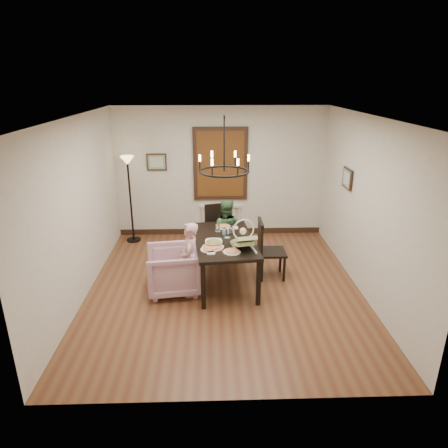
{
  "coord_description": "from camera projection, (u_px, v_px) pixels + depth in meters",
  "views": [
    {
      "loc": [
        -0.2,
        -5.94,
        3.33
      ],
      "look_at": [
        0.0,
        0.26,
        1.05
      ],
      "focal_mm": 32.0,
      "sensor_mm": 36.0,
      "label": 1
    }
  ],
  "objects": [
    {
      "name": "picture_right",
      "position": [
        347.0,
        178.0,
        7.07
      ],
      "size": [
        0.03,
        0.42,
        0.36
      ],
      "primitive_type": "cube",
      "rotation": [
        0.0,
        0.0,
        1.57
      ],
      "color": "black",
      "rests_on": "room_shell"
    },
    {
      "name": "chandelier",
      "position": [
        224.0,
        171.0,
        6.25
      ],
      "size": [
        0.8,
        0.8,
        0.04
      ],
      "primitive_type": "torus",
      "color": "black",
      "rests_on": "room_shell"
    },
    {
      "name": "drinking_glass",
      "position": [
        224.0,
        232.0,
        6.74
      ],
      "size": [
        0.07,
        0.07,
        0.14
      ],
      "primitive_type": "cylinder",
      "color": "silver",
      "rests_on": "dining_table"
    },
    {
      "name": "chair_right",
      "position": [
        272.0,
        249.0,
        6.93
      ],
      "size": [
        0.47,
        0.47,
        1.06
      ],
      "primitive_type": null,
      "rotation": [
        0.0,
        0.0,
        1.58
      ],
      "color": "black",
      "rests_on": "room_shell"
    },
    {
      "name": "window_blinds",
      "position": [
        220.0,
        164.0,
        8.48
      ],
      "size": [
        1.0,
        0.03,
        1.4
      ],
      "primitive_type": "cube",
      "color": "#532B10",
      "rests_on": "room_shell"
    },
    {
      "name": "radiator",
      "position": [
        221.0,
        219.0,
        8.93
      ],
      "size": [
        0.92,
        0.12,
        0.62
      ],
      "primitive_type": null,
      "color": "silver",
      "rests_on": "room_shell"
    },
    {
      "name": "room_shell",
      "position": [
        224.0,
        202.0,
        6.59
      ],
      "size": [
        4.51,
        5.0,
        2.81
      ],
      "color": "brown",
      "rests_on": "ground"
    },
    {
      "name": "dining_table",
      "position": [
        224.0,
        244.0,
        6.67
      ],
      "size": [
        1.13,
        1.8,
        0.8
      ],
      "rotation": [
        0.0,
        0.0,
        0.1
      ],
      "color": "black",
      "rests_on": "room_shell"
    },
    {
      "name": "armchair",
      "position": [
        173.0,
        270.0,
        6.51
      ],
      "size": [
        0.94,
        0.92,
        0.76
      ],
      "primitive_type": "imported",
      "rotation": [
        0.0,
        0.0,
        -1.44
      ],
      "color": "#CB9BAE",
      "rests_on": "room_shell"
    },
    {
      "name": "pizza_platter",
      "position": [
        213.0,
        247.0,
        6.29
      ],
      "size": [
        0.34,
        0.34,
        0.04
      ],
      "primitive_type": "cylinder",
      "color": "tan",
      "rests_on": "dining_table"
    },
    {
      "name": "salad_bowl",
      "position": [
        214.0,
        242.0,
        6.39
      ],
      "size": [
        0.33,
        0.33,
        0.08
      ],
      "primitive_type": "imported",
      "color": "white",
      "rests_on": "dining_table"
    },
    {
      "name": "seated_man",
      "position": [
        225.0,
        236.0,
        7.58
      ],
      "size": [
        0.57,
        0.49,
        1.01
      ],
      "primitive_type": "imported",
      "rotation": [
        0.0,
        0.0,
        2.91
      ],
      "color": "#385F3A",
      "rests_on": "room_shell"
    },
    {
      "name": "picture_back",
      "position": [
        157.0,
        162.0,
        8.43
      ],
      "size": [
        0.42,
        0.03,
        0.36
      ],
      "primitive_type": "cube",
      "color": "black",
      "rests_on": "room_shell"
    },
    {
      "name": "floor_lamp",
      "position": [
        131.0,
        201.0,
        8.37
      ],
      "size": [
        0.3,
        0.3,
        1.8
      ],
      "primitive_type": null,
      "color": "black",
      "rests_on": "room_shell"
    },
    {
      "name": "baby_bouncer",
      "position": [
        244.0,
        239.0,
        6.21
      ],
      "size": [
        0.47,
        0.57,
        0.33
      ],
      "primitive_type": null,
      "rotation": [
        0.0,
        0.0,
        0.21
      ],
      "color": "#BACC8C",
      "rests_on": "dining_table"
    },
    {
      "name": "chair_far",
      "position": [
        220.0,
        232.0,
        7.71
      ],
      "size": [
        0.58,
        0.58,
        1.05
      ],
      "primitive_type": null,
      "rotation": [
        0.0,
        0.0,
        0.3
      ],
      "color": "black",
      "rests_on": "room_shell"
    },
    {
      "name": "elderly_woman",
      "position": [
        190.0,
        266.0,
        6.35
      ],
      "size": [
        0.27,
        0.39,
        1.02
      ],
      "primitive_type": "imported",
      "rotation": [
        0.0,
        0.0,
        -1.63
      ],
      "color": "#CD9093",
      "rests_on": "room_shell"
    }
  ]
}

